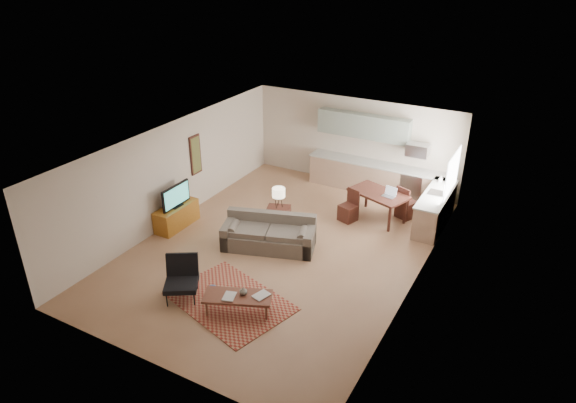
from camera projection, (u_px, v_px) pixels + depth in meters
The scene contains 25 objects.
room at pixel (282, 199), 12.00m from camera, with size 9.00×9.00×9.00m.
kitchen_counter_back at pixel (377, 178), 15.28m from camera, with size 4.26×0.64×0.92m, color #9E7A61, non-canonical shape.
kitchen_counter_right at pixel (435, 209), 13.48m from camera, with size 0.64×2.26×0.92m, color #9E7A61, non-canonical shape.
kitchen_range at pixel (413, 186), 14.81m from camera, with size 0.62×0.62×0.90m, color #A5A8AD.
kitchen_microwave at pixel (418, 150), 14.34m from camera, with size 0.62×0.40×0.35m, color #A5A8AD.
upper_cabinets at pixel (363, 126), 15.00m from camera, with size 2.80×0.34×0.70m, color gray.
window_right at pixel (452, 173), 12.87m from camera, with size 0.02×1.40×1.05m, color white.
wall_art_left at pixel (196, 155), 14.00m from camera, with size 0.06×0.42×1.10m, color olive, non-canonical shape.
triptych at pixel (352, 129), 15.37m from camera, with size 1.70×0.04×0.50m, color beige, non-canonical shape.
rug at pixel (230, 301), 10.69m from camera, with size 2.49×1.72×0.02m, color maroon.
sofa at pixel (269, 233), 12.45m from camera, with size 2.32×1.01×0.81m, color brown, non-canonical shape.
coffee_table at pixel (238, 304), 10.29m from camera, with size 1.37×0.54×0.41m, color #55291C, non-canonical shape.
book_a at pixel (224, 296), 10.17m from camera, with size 0.32×0.37×0.03m, color maroon.
book_b at pixel (257, 293), 10.26m from camera, with size 0.33×0.39×0.03m, color navy.
vase at pixel (243, 291), 10.21m from camera, with size 0.18×0.18×0.16m, color black.
armchair at pixel (181, 280), 10.61m from camera, with size 0.78×0.78×0.89m, color black, non-canonical shape.
tv_credenza at pixel (177, 216), 13.47m from camera, with size 0.50×1.30×0.60m, color brown, non-canonical shape.
tv at pixel (176, 196), 13.18m from camera, with size 0.10×1.00×0.60m, color black, non-canonical shape.
console_table at pixel (279, 219), 13.24m from camera, with size 0.59×0.39×0.68m, color #351712, non-canonical shape.
table_lamp at pixel (279, 197), 12.97m from camera, with size 0.33×0.33×0.55m, color beige, non-canonical shape.
dining_table at pixel (378, 206), 13.82m from camera, with size 1.53×0.88×0.78m, color #351712, non-canonical shape.
dining_chair_near at pixel (348, 206), 13.71m from camera, with size 0.42×0.44×0.87m, color #351712, non-canonical shape.
dining_chair_far at pixel (407, 202), 13.87m from camera, with size 0.44×0.46×0.93m, color #351712, non-canonical shape.
laptop at pixel (389, 192), 13.38m from camera, with size 0.33×0.25×0.25m, color #A5A8AD, non-canonical shape.
soap_bottle at pixel (441, 179), 13.85m from camera, with size 0.09×0.09×0.19m, color beige.
Camera 1 is at (5.33, -9.38, 6.61)m, focal length 32.00 mm.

